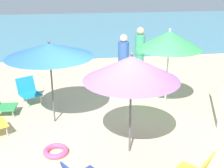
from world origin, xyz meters
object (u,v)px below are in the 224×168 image
(person_b, at_px, (123,64))
(swim_ring, at_px, (56,151))
(beach_chair_a, at_px, (28,90))
(person_a, at_px, (140,55))
(umbrella_blue, at_px, (49,50))
(umbrella_purple, at_px, (131,68))
(beach_chair_e, at_px, (2,105))
(umbrella_green, at_px, (169,40))

(person_b, xyz_separation_m, swim_ring, (-1.82, -2.78, -0.81))
(beach_chair_a, distance_m, person_a, 3.43)
(umbrella_blue, bearing_deg, swim_ring, -87.54)
(umbrella_purple, distance_m, swim_ring, 2.12)
(beach_chair_e, bearing_deg, umbrella_purple, -32.64)
(umbrella_green, bearing_deg, swim_ring, -148.77)
(umbrella_green, bearing_deg, umbrella_blue, -173.69)
(beach_chair_a, xyz_separation_m, beach_chair_e, (-0.55, -0.66, -0.08))
(umbrella_blue, relative_size, umbrella_green, 0.94)
(person_a, bearing_deg, swim_ring, 24.27)
(person_b, bearing_deg, umbrella_green, -146.15)
(umbrella_green, relative_size, swim_ring, 4.20)
(umbrella_green, height_order, swim_ring, umbrella_green)
(umbrella_green, xyz_separation_m, swim_ring, (-2.68, -1.62, -1.69))
(person_a, relative_size, person_b, 1.03)
(umbrella_blue, distance_m, swim_ring, 2.09)
(umbrella_purple, relative_size, person_a, 1.10)
(umbrella_blue, relative_size, swim_ring, 3.93)
(umbrella_blue, distance_m, person_b, 2.51)
(person_a, bearing_deg, person_b, 18.55)
(umbrella_green, height_order, person_b, umbrella_green)
(beach_chair_a, height_order, person_a, person_a)
(umbrella_purple, bearing_deg, beach_chair_e, 143.57)
(umbrella_purple, relative_size, umbrella_green, 0.96)
(umbrella_blue, distance_m, umbrella_green, 2.75)
(umbrella_purple, relative_size, beach_chair_a, 2.60)
(person_a, distance_m, swim_ring, 4.39)
(umbrella_purple, relative_size, person_b, 1.14)
(beach_chair_e, xyz_separation_m, person_a, (3.78, 1.68, 0.62))
(umbrella_green, distance_m, swim_ring, 3.56)
(umbrella_green, bearing_deg, beach_chair_e, 176.67)
(umbrella_purple, xyz_separation_m, person_b, (0.43, 2.91, -0.79))
(umbrella_purple, xyz_separation_m, umbrella_blue, (-1.44, 1.45, 0.02))
(umbrella_green, height_order, beach_chair_e, umbrella_green)
(beach_chair_a, height_order, swim_ring, beach_chair_a)
(umbrella_purple, bearing_deg, swim_ring, 174.57)
(umbrella_blue, xyz_separation_m, beach_chair_e, (-1.25, 0.53, -1.41))
(umbrella_green, xyz_separation_m, beach_chair_e, (-3.98, 0.23, -1.47))
(beach_chair_a, xyz_separation_m, person_b, (2.57, 0.26, 0.51))
(umbrella_green, distance_m, beach_chair_a, 3.81)
(swim_ring, bearing_deg, person_b, 56.75)
(umbrella_purple, height_order, person_b, umbrella_purple)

